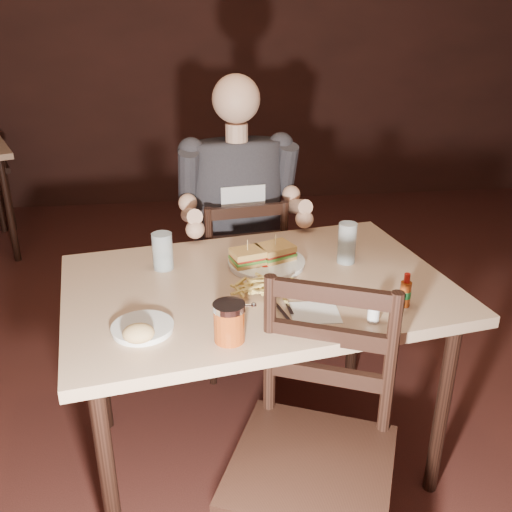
{
  "coord_description": "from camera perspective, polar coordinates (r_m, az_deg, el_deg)",
  "views": [
    {
      "loc": [
        -0.31,
        -1.49,
        1.66
      ],
      "look_at": [
        -0.09,
        0.31,
        0.85
      ],
      "focal_mm": 40.0,
      "sensor_mm": 36.0,
      "label": 1
    }
  ],
  "objects": [
    {
      "name": "room_shell",
      "position": [
        1.54,
        4.94,
        14.27
      ],
      "size": [
        7.0,
        7.0,
        7.0
      ],
      "color": "black",
      "rests_on": "ground"
    },
    {
      "name": "chair_near",
      "position": [
        1.7,
        5.55,
        -20.24
      ],
      "size": [
        0.59,
        0.62,
        0.95
      ],
      "primitive_type": null,
      "rotation": [
        0.0,
        0.0,
        -0.41
      ],
      "color": "black",
      "rests_on": "ground"
    },
    {
      "name": "glass_right",
      "position": [
        2.13,
        9.08,
        1.29
      ],
      "size": [
        0.08,
        0.08,
        0.15
      ],
      "primitive_type": "cylinder",
      "rotation": [
        0.0,
        0.0,
        0.17
      ],
      "color": "silver",
      "rests_on": "main_table"
    },
    {
      "name": "salt_shaker",
      "position": [
        1.77,
        11.68,
        -5.53
      ],
      "size": [
        0.04,
        0.04,
        0.07
      ],
      "primitive_type": null,
      "rotation": [
        0.0,
        0.0,
        0.17
      ],
      "color": "white",
      "rests_on": "main_table"
    },
    {
      "name": "bread_roll",
      "position": [
        1.65,
        -11.67,
        -7.58
      ],
      "size": [
        0.1,
        0.09,
        0.05
      ],
      "primitive_type": "ellipsoid",
      "rotation": [
        0.0,
        0.0,
        0.17
      ],
      "color": "tan",
      "rests_on": "side_plate"
    },
    {
      "name": "fork",
      "position": [
        1.84,
        3.05,
        -4.7
      ],
      "size": [
        0.02,
        0.16,
        0.0
      ],
      "primitive_type": "cube",
      "rotation": [
        0.0,
        0.0,
        0.06
      ],
      "color": "silver",
      "rests_on": "napkin"
    },
    {
      "name": "pepper_shaker",
      "position": [
        1.84,
        14.08,
        -4.63
      ],
      "size": [
        0.04,
        0.04,
        0.06
      ],
      "primitive_type": null,
      "rotation": [
        0.0,
        0.0,
        0.17
      ],
      "color": "#38332D",
      "rests_on": "main_table"
    },
    {
      "name": "diner",
      "position": [
        2.5,
        -1.68,
        6.98
      ],
      "size": [
        0.59,
        0.49,
        0.94
      ],
      "primitive_type": null,
      "rotation": [
        0.0,
        0.0,
        0.13
      ],
      "color": "#2D2B30",
      "rests_on": "chair_far"
    },
    {
      "name": "ketchup_dollop",
      "position": [
        2.05,
        0.87,
        -0.95
      ],
      "size": [
        0.05,
        0.05,
        0.01
      ],
      "primitive_type": "ellipsoid",
      "rotation": [
        0.0,
        0.0,
        0.17
      ],
      "color": "maroon",
      "rests_on": "dinner_plate"
    },
    {
      "name": "napkin",
      "position": [
        1.8,
        5.89,
        -5.64
      ],
      "size": [
        0.16,
        0.15,
        0.0
      ],
      "primitive_type": "cube",
      "rotation": [
        0.0,
        0.0,
        -0.05
      ],
      "color": "white",
      "rests_on": "main_table"
    },
    {
      "name": "chair_far",
      "position": [
        2.72,
        -1.79,
        -2.47
      ],
      "size": [
        0.46,
        0.5,
        0.89
      ],
      "primitive_type": null,
      "rotation": [
        0.0,
        0.0,
        3.27
      ],
      "color": "black",
      "rests_on": "ground"
    },
    {
      "name": "fries_pile",
      "position": [
        1.89,
        0.67,
        -2.79
      ],
      "size": [
        0.27,
        0.21,
        0.04
      ],
      "primitive_type": null,
      "rotation": [
        0.0,
        0.0,
        0.17
      ],
      "color": "#F2CC5B",
      "rests_on": "dinner_plate"
    },
    {
      "name": "dinner_plate",
      "position": [
        2.1,
        1.06,
        -0.77
      ],
      "size": [
        0.32,
        0.32,
        0.02
      ],
      "primitive_type": "cylinder",
      "rotation": [
        0.0,
        0.0,
        0.17
      ],
      "color": "white",
      "rests_on": "main_table"
    },
    {
      "name": "sandwich_left",
      "position": [
        2.05,
        -0.85,
        0.32
      ],
      "size": [
        0.13,
        0.12,
        0.1
      ],
      "primitive_type": null,
      "rotation": [
        0.0,
        0.0,
        0.27
      ],
      "color": "gold",
      "rests_on": "dinner_plate"
    },
    {
      "name": "syrup_dispenser",
      "position": [
        1.63,
        -2.69,
        -6.64
      ],
      "size": [
        0.11,
        0.11,
        0.12
      ],
      "primitive_type": null,
      "rotation": [
        0.0,
        0.0,
        0.17
      ],
      "color": "#8B3610",
      "rests_on": "main_table"
    },
    {
      "name": "glass_left",
      "position": [
        2.08,
        -9.32,
        0.48
      ],
      "size": [
        0.09,
        0.09,
        0.14
      ],
      "primitive_type": "cylinder",
      "rotation": [
        0.0,
        0.0,
        0.17
      ],
      "color": "silver",
      "rests_on": "main_table"
    },
    {
      "name": "main_table",
      "position": [
        2.01,
        0.17,
        -4.57
      ],
      "size": [
        1.43,
        1.08,
        0.77
      ],
      "rotation": [
        0.0,
        0.0,
        0.17
      ],
      "color": "tan",
      "rests_on": "ground"
    },
    {
      "name": "sandwich_right",
      "position": [
        2.09,
        1.96,
        0.91
      ],
      "size": [
        0.15,
        0.14,
        0.1
      ],
      "primitive_type": null,
      "rotation": [
        0.0,
        0.0,
        0.41
      ],
      "color": "gold",
      "rests_on": "dinner_plate"
    },
    {
      "name": "knife",
      "position": [
        1.81,
        2.28,
        -5.22
      ],
      "size": [
        0.06,
        0.2,
        0.0
      ],
      "primitive_type": "cube",
      "rotation": [
        0.0,
        0.0,
        0.23
      ],
      "color": "silver",
      "rests_on": "napkin"
    },
    {
      "name": "hot_sauce",
      "position": [
        1.87,
        14.74,
        -3.3
      ],
      "size": [
        0.04,
        0.04,
        0.11
      ],
      "primitive_type": null,
      "rotation": [
        0.0,
        0.0,
        0.17
      ],
      "color": "#8B3610",
      "rests_on": "main_table"
    },
    {
      "name": "side_plate",
      "position": [
        1.73,
        -11.26,
        -7.16
      ],
      "size": [
        0.21,
        0.21,
        0.01
      ],
      "primitive_type": "cylinder",
      "rotation": [
        0.0,
        0.0,
        0.17
      ],
      "color": "white",
      "rests_on": "main_table"
    }
  ]
}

